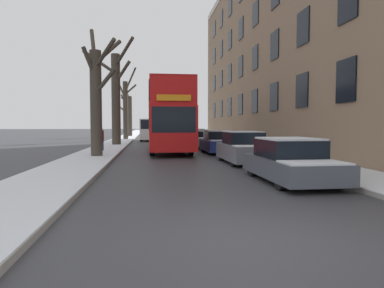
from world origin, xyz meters
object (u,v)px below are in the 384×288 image
object	(u,v)px
parked_car_1	(244,148)
pedestrian_left_sidewalk	(101,139)
parked_car_3	(204,140)
parked_car_2	(218,143)
double_decker_bus	(168,114)
bare_tree_left_3	(129,113)
oncoming_van	(149,129)
parked_car_4	(195,137)
parked_car_0	(290,162)
bare_tree_left_0	(97,96)
bare_tree_left_1	(116,95)
bare_tree_left_2	(126,108)

from	to	relation	value
parked_car_1	pedestrian_left_sidewalk	world-z (taller)	pedestrian_left_sidewalk
parked_car_3	parked_car_2	bearing A→B (deg)	-90.00
double_decker_bus	parked_car_1	size ratio (longest dim) A/B	2.43
bare_tree_left_3	oncoming_van	distance (m)	13.83
bare_tree_left_3	parked_car_4	bearing A→B (deg)	-70.51
parked_car_0	oncoming_van	xyz separation A→B (m)	(-4.36, 29.30, 0.69)
parked_car_1	parked_car_2	xyz separation A→B (m)	(0.00, 5.86, -0.02)
bare_tree_left_0	parked_car_4	xyz separation A→B (m)	(7.16, 13.39, -2.65)
parked_car_1	parked_car_2	bearing A→B (deg)	90.00
bare_tree_left_3	parked_car_1	world-z (taller)	bare_tree_left_3
parked_car_0	parked_car_4	world-z (taller)	parked_car_4
parked_car_2	pedestrian_left_sidewalk	bearing A→B (deg)	170.99
bare_tree_left_3	parked_car_4	distance (m)	22.17
parked_car_2	oncoming_van	xyz separation A→B (m)	(-4.36, 18.10, 0.66)
bare_tree_left_0	bare_tree_left_3	distance (m)	34.12
parked_car_1	oncoming_van	size ratio (longest dim) A/B	0.76
double_decker_bus	parked_car_2	bearing A→B (deg)	-27.00
double_decker_bus	parked_car_3	bearing A→B (deg)	51.41
bare_tree_left_0	oncoming_van	xyz separation A→B (m)	(2.81, 20.80, -2.00)
parked_car_2	pedestrian_left_sidewalk	size ratio (longest dim) A/B	2.39
bare_tree_left_0	bare_tree_left_1	world-z (taller)	bare_tree_left_1
oncoming_van	bare_tree_left_3	bearing A→B (deg)	102.61
parked_car_3	parked_car_1	bearing A→B (deg)	-90.00
bare_tree_left_1	oncoming_van	xyz separation A→B (m)	(2.80, 9.89, -3.00)
bare_tree_left_1	pedestrian_left_sidewalk	bearing A→B (deg)	-92.75
parked_car_3	pedestrian_left_sidewalk	distance (m)	8.63
bare_tree_left_3	parked_car_2	distance (m)	32.39
bare_tree_left_0	oncoming_van	size ratio (longest dim) A/B	1.33
parked_car_4	double_decker_bus	bearing A→B (deg)	-108.80
oncoming_van	pedestrian_left_sidewalk	size ratio (longest dim) A/B	3.25
bare_tree_left_1	parked_car_1	world-z (taller)	bare_tree_left_1
bare_tree_left_3	parked_car_3	distance (m)	27.12
parked_car_3	bare_tree_left_1	bearing A→B (deg)	159.09
bare_tree_left_1	parked_car_0	size ratio (longest dim) A/B	2.05
oncoming_van	double_decker_bus	bearing A→B (deg)	-85.66
parked_car_0	parked_car_2	size ratio (longest dim) A/B	1.07
bare_tree_left_1	bare_tree_left_3	bearing A→B (deg)	90.44
bare_tree_left_0	parked_car_2	world-z (taller)	bare_tree_left_0
parked_car_0	parked_car_4	distance (m)	21.89
pedestrian_left_sidewalk	parked_car_0	bearing A→B (deg)	-86.59
parked_car_0	pedestrian_left_sidewalk	bearing A→B (deg)	121.17
bare_tree_left_2	parked_car_3	xyz separation A→B (m)	(7.06, -14.33, -3.14)
bare_tree_left_1	double_decker_bus	bearing A→B (deg)	-58.52
bare_tree_left_0	pedestrian_left_sidewalk	size ratio (longest dim) A/B	4.32
bare_tree_left_3	pedestrian_left_sidewalk	bearing A→B (deg)	-90.30
bare_tree_left_1	parked_car_2	xyz separation A→B (m)	(7.16, -8.20, -3.66)
parked_car_1	bare_tree_left_1	bearing A→B (deg)	116.98
parked_car_0	parked_car_3	distance (m)	16.67
bare_tree_left_3	double_decker_bus	world-z (taller)	bare_tree_left_3
parked_car_1	pedestrian_left_sidewalk	size ratio (longest dim) A/B	2.46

